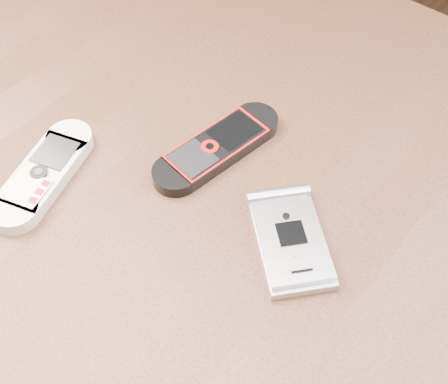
{
  "coord_description": "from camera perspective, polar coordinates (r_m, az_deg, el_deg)",
  "views": [
    {
      "loc": [
        0.23,
        -0.28,
        1.23
      ],
      "look_at": [
        0.01,
        0.0,
        0.76
      ],
      "focal_mm": 50.0,
      "sensor_mm": 36.0,
      "label": 1
    }
  ],
  "objects": [
    {
      "name": "nokia_black_red",
      "position": [
        0.63,
        -0.65,
        4.13
      ],
      "size": [
        0.07,
        0.16,
        0.02
      ],
      "primitive_type": "cube",
      "rotation": [
        0.0,
        0.0,
        -0.16
      ],
      "color": "black",
      "rests_on": "table"
    },
    {
      "name": "nokia_white",
      "position": [
        0.64,
        -16.16,
        1.63
      ],
      "size": [
        0.09,
        0.15,
        0.02
      ],
      "primitive_type": "cube",
      "rotation": [
        0.0,
        0.0,
        0.29
      ],
      "color": "silver",
      "rests_on": "table"
    },
    {
      "name": "motorola_razr",
      "position": [
        0.57,
        6.16,
        -4.47
      ],
      "size": [
        0.13,
        0.12,
        0.02
      ],
      "primitive_type": "cube",
      "rotation": [
        0.0,
        0.0,
        0.85
      ],
      "color": "silver",
      "rests_on": "table"
    },
    {
      "name": "table",
      "position": [
        0.69,
        -0.32,
        -5.71
      ],
      "size": [
        1.2,
        0.8,
        0.75
      ],
      "color": "black",
      "rests_on": "ground"
    }
  ]
}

